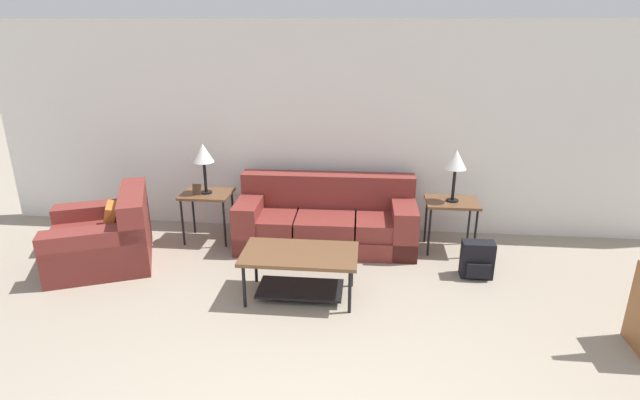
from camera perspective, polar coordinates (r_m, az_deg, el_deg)
The scene contains 10 objects.
wall_back at distance 6.22m, azimuth 3.38°, elevation 7.99°, with size 9.11×0.06×2.60m.
couch at distance 6.00m, azimuth 0.73°, elevation -2.43°, with size 2.12×0.88×0.82m.
armchair at distance 6.07m, azimuth -23.35°, elevation -4.04°, with size 1.38×1.40×0.80m.
coffee_table at distance 4.86m, azimuth -2.31°, elevation -7.33°, with size 1.11×0.62×0.48m.
side_table_left at distance 6.19m, azimuth -12.81°, elevation 0.23°, with size 0.59×0.46×0.61m.
side_table_right at distance 5.96m, azimuth 14.81°, elevation -0.69°, with size 0.59×0.46×0.61m.
table_lamp_left at distance 6.04m, azimuth -13.19°, elevation 5.05°, with size 0.24×0.24×0.61m.
table_lamp_right at distance 5.80m, azimuth 15.27°, elevation 4.29°, with size 0.24×0.24×0.61m.
backpack at distance 5.54m, azimuth 17.53°, elevation -6.56°, with size 0.33×0.25×0.40m.
picture_frame at distance 6.11m, azimuth -13.90°, elevation 1.19°, with size 0.10×0.04×0.13m.
Camera 1 is at (0.24, -1.89, 2.56)m, focal length 28.00 mm.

